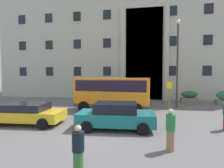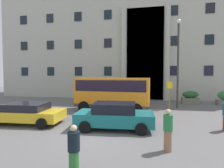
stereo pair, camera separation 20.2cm
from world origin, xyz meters
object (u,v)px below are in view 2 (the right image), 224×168
object	(u,v)px
hedge_planter_far_east	(120,96)
lamppost_plaza_centre	(178,57)
parked_hatchback_near	(114,115)
pedestrian_child_trailing	(168,130)
hedge_planter_entrance_left	(190,98)
motorcycle_far_end	(97,110)
pedestrian_man_red_shirt	(74,150)
orange_minibus	(113,91)
bus_stop_sign	(170,92)
white_taxi_kerbside	(27,113)

from	to	relation	value
hedge_planter_far_east	lamppost_plaza_centre	size ratio (longest dim) A/B	0.25
parked_hatchback_near	pedestrian_child_trailing	xyz separation A→B (m)	(2.51, -2.44, 0.09)
hedge_planter_entrance_left	motorcycle_far_end	world-z (taller)	hedge_planter_entrance_left
lamppost_plaza_centre	hedge_planter_entrance_left	bearing A→B (deg)	55.56
pedestrian_man_red_shirt	orange_minibus	bearing A→B (deg)	163.84
bus_stop_sign	hedge_planter_entrance_left	size ratio (longest dim) A/B	1.43
hedge_planter_far_east	white_taxi_kerbside	xyz separation A→B (m)	(-4.65, -9.46, -0.04)
hedge_planter_entrance_left	lamppost_plaza_centre	bearing A→B (deg)	-124.44
bus_stop_sign	white_taxi_kerbside	world-z (taller)	bus_stop_sign
motorcycle_far_end	pedestrian_child_trailing	size ratio (longest dim) A/B	1.26
bus_stop_sign	pedestrian_child_trailing	bearing A→B (deg)	-99.40
orange_minibus	pedestrian_child_trailing	bearing A→B (deg)	-59.76
white_taxi_kerbside	motorcycle_far_end	distance (m)	4.56
hedge_planter_entrance_left	white_taxi_kerbside	distance (m)	15.54
lamppost_plaza_centre	pedestrian_man_red_shirt	bearing A→B (deg)	-114.29
pedestrian_man_red_shirt	lamppost_plaza_centre	size ratio (longest dim) A/B	0.19
hedge_planter_far_east	parked_hatchback_near	bearing A→B (deg)	-84.73
parked_hatchback_near	hedge_planter_entrance_left	bearing A→B (deg)	53.10
white_taxi_kerbside	motorcycle_far_end	size ratio (longest dim) A/B	2.15
bus_stop_sign	motorcycle_far_end	bearing A→B (deg)	-146.68
white_taxi_kerbside	pedestrian_child_trailing	bearing A→B (deg)	-19.99
orange_minibus	hedge_planter_entrance_left	bearing A→B (deg)	38.29
motorcycle_far_end	pedestrian_man_red_shirt	size ratio (longest dim) A/B	1.38
orange_minibus	motorcycle_far_end	xyz separation A→B (m)	(-0.75, -2.27, -1.20)
parked_hatchback_near	orange_minibus	bearing A→B (deg)	98.13
white_taxi_kerbside	hedge_planter_far_east	bearing A→B (deg)	61.28
hedge_planter_entrance_left	lamppost_plaza_centre	world-z (taller)	lamppost_plaza_centre
lamppost_plaza_centre	orange_minibus	bearing A→B (deg)	-158.38
bus_stop_sign	hedge_planter_entrance_left	bearing A→B (deg)	52.87
bus_stop_sign	motorcycle_far_end	xyz separation A→B (m)	(-5.61, -3.69, -1.07)
bus_stop_sign	white_taxi_kerbside	distance (m)	11.30
orange_minibus	hedge_planter_entrance_left	xyz separation A→B (m)	(7.55, 4.98, -1.00)
bus_stop_sign	parked_hatchback_near	xyz separation A→B (m)	(-3.94, -6.20, -0.78)
orange_minibus	hedge_planter_far_east	size ratio (longest dim) A/B	3.17
white_taxi_kerbside	orange_minibus	bearing A→B (deg)	42.99
white_taxi_kerbside	pedestrian_child_trailing	distance (m)	8.42
hedge_planter_entrance_left	pedestrian_child_trailing	xyz separation A→B (m)	(-4.13, -12.20, 0.18)
hedge_planter_far_east	lamppost_plaza_centre	world-z (taller)	lamppost_plaza_centre
orange_minibus	parked_hatchback_near	xyz separation A→B (m)	(0.92, -4.79, -0.92)
bus_stop_sign	lamppost_plaza_centre	world-z (taller)	lamppost_plaza_centre
hedge_planter_entrance_left	white_taxi_kerbside	xyz separation A→B (m)	(-12.16, -9.68, 0.01)
white_taxi_kerbside	parked_hatchback_near	distance (m)	5.53
orange_minibus	bus_stop_sign	world-z (taller)	orange_minibus
white_taxi_kerbside	pedestrian_man_red_shirt	bearing A→B (deg)	-45.39
bus_stop_sign	pedestrian_child_trailing	distance (m)	8.78
orange_minibus	hedge_planter_entrance_left	world-z (taller)	orange_minibus
motorcycle_far_end	pedestrian_child_trailing	xyz separation A→B (m)	(4.18, -4.95, 0.38)
bus_stop_sign	lamppost_plaza_centre	distance (m)	3.35
bus_stop_sign	motorcycle_far_end	size ratio (longest dim) A/B	1.17
pedestrian_child_trailing	pedestrian_man_red_shirt	bearing A→B (deg)	-40.09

